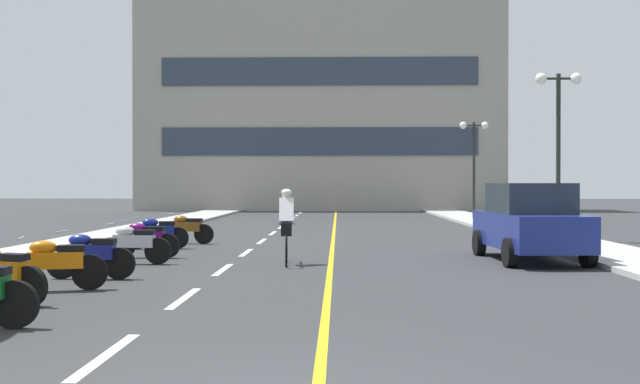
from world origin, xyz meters
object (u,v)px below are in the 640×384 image
object	(u,v)px
street_lamp_far	(474,147)
motorcycle_4	(133,243)
motorcycle_5	(145,239)
cyclist_rider	(286,225)
motorcycle_6	(157,232)
motorcycle_2	(55,263)
motorcycle_7	(186,228)
street_lamp_mid	(558,117)
motorcycle_3	(90,254)
parked_car_near	(529,222)

from	to	relation	value
street_lamp_far	motorcycle_4	distance (m)	24.78
motorcycle_5	cyclist_rider	distance (m)	3.84
motorcycle_5	motorcycle_4	bearing A→B (deg)	-85.53
motorcycle_6	street_lamp_far	bearing A→B (deg)	56.13
street_lamp_far	motorcycle_2	world-z (taller)	street_lamp_far
motorcycle_7	cyclist_rider	distance (m)	6.79
street_lamp_mid	motorcycle_3	distance (m)	15.71
street_lamp_mid	motorcycle_6	bearing A→B (deg)	-164.77
street_lamp_far	parked_car_near	xyz separation A→B (m)	(-2.40, -20.77, -2.78)
parked_car_near	motorcycle_3	size ratio (longest dim) A/B	2.52
motorcycle_3	motorcycle_6	xyz separation A→B (m)	(-0.34, 6.71, 0.00)
motorcycle_6	motorcycle_7	distance (m)	1.95
motorcycle_6	motorcycle_7	size ratio (longest dim) A/B	1.00
street_lamp_mid	parked_car_near	world-z (taller)	street_lamp_mid
parked_car_near	motorcycle_6	bearing A→B (deg)	162.25
street_lamp_mid	motorcycle_4	size ratio (longest dim) A/B	3.05
street_lamp_mid	motorcycle_5	bearing A→B (deg)	-153.50
parked_car_near	motorcycle_6	xyz separation A→B (m)	(-9.50, 3.04, -0.44)
motorcycle_2	motorcycle_6	xyz separation A→B (m)	(-0.28, 8.30, 0.00)
street_lamp_mid	motorcycle_4	distance (m)	14.07
motorcycle_5	street_lamp_mid	bearing A→B (deg)	26.50
motorcycle_2	motorcycle_4	distance (m)	4.31
street_lamp_far	motorcycle_4	size ratio (longest dim) A/B	2.85
motorcycle_5	cyclist_rider	xyz separation A→B (m)	(3.55, -1.39, 0.41)
street_lamp_mid	motorcycle_7	xyz separation A→B (m)	(-11.55, -1.36, -3.45)
street_lamp_mid	motorcycle_6	xyz separation A→B (m)	(-11.98, -3.26, -3.45)
street_lamp_mid	motorcycle_7	bearing A→B (deg)	-173.27
street_lamp_far	motorcycle_7	world-z (taller)	street_lamp_far
motorcycle_4	motorcycle_7	world-z (taller)	same
parked_car_near	motorcycle_5	size ratio (longest dim) A/B	2.51
motorcycle_3	motorcycle_6	distance (m)	6.71
motorcycle_5	motorcycle_6	world-z (taller)	same
motorcycle_2	motorcycle_5	world-z (taller)	same
parked_car_near	motorcycle_4	xyz separation A→B (m)	(-9.07, -0.96, -0.44)
motorcycle_3	motorcycle_6	size ratio (longest dim) A/B	1.01
motorcycle_4	motorcycle_7	xyz separation A→B (m)	(0.00, 5.90, 0.00)
parked_car_near	cyclist_rider	size ratio (longest dim) A/B	2.42
motorcycle_2	cyclist_rider	distance (m)	5.66
parked_car_near	cyclist_rider	distance (m)	5.71
motorcycle_5	motorcycle_6	size ratio (longest dim) A/B	1.01
motorcycle_2	motorcycle_4	world-z (taller)	same
motorcycle_3	cyclist_rider	world-z (taller)	cyclist_rider
street_lamp_far	motorcycle_2	distance (m)	28.69
motorcycle_2	motorcycle_6	world-z (taller)	same
motorcycle_5	cyclist_rider	world-z (taller)	cyclist_rider
motorcycle_2	cyclist_rider	bearing A→B (deg)	50.54
motorcycle_3	motorcycle_4	xyz separation A→B (m)	(0.09, 2.71, 0.00)
parked_car_near	motorcycle_6	distance (m)	9.98
motorcycle_3	motorcycle_7	size ratio (longest dim) A/B	1.01
motorcycle_4	cyclist_rider	size ratio (longest dim) A/B	0.96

